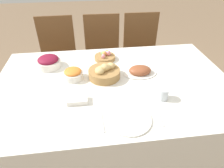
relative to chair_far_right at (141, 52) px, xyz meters
name	(u,v)px	position (x,y,z in m)	size (l,w,h in m)	color
ground_plane	(114,144)	(-0.47, -0.94, -0.52)	(12.00, 12.00, 0.00)	#7F664C
dining_table	(114,117)	(-0.47, -0.94, -0.14)	(1.83, 1.18, 0.76)	silver
chair_far_right	(141,52)	(0.00, 0.00, 0.00)	(0.43, 0.43, 0.97)	brown
chair_far_center	(103,54)	(-0.48, 0.00, 0.00)	(0.43, 0.43, 0.97)	brown
chair_far_left	(58,57)	(-1.02, 0.00, 0.00)	(0.43, 0.43, 0.97)	brown
bread_basket	(104,72)	(-0.54, -0.87, 0.29)	(0.25, 0.25, 0.12)	#9E7542
egg_basket	(105,57)	(-0.51, -0.57, 0.27)	(0.19, 0.19, 0.08)	#9E7542
ham_platter	(140,71)	(-0.25, -0.85, 0.26)	(0.28, 0.19, 0.07)	silver
carrot_bowl	(73,74)	(-0.78, -0.86, 0.28)	(0.16, 0.16, 0.09)	silver
beet_salad_bowl	(49,62)	(-1.00, -0.64, 0.29)	(0.20, 0.20, 0.10)	silver
dinner_plate	(129,119)	(-0.44, -1.36, 0.25)	(0.28, 0.28, 0.01)	silver
fork	(102,122)	(-0.60, -1.36, 0.24)	(0.02, 0.17, 0.00)	silver
knife	(155,117)	(-0.28, -1.36, 0.24)	(0.02, 0.17, 0.00)	silver
spoon	(160,117)	(-0.25, -1.36, 0.24)	(0.02, 0.17, 0.00)	silver
drinking_cup	(163,94)	(-0.17, -1.18, 0.28)	(0.08, 0.08, 0.08)	silver
butter_dish	(78,100)	(-0.75, -1.15, 0.26)	(0.14, 0.08, 0.03)	silver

